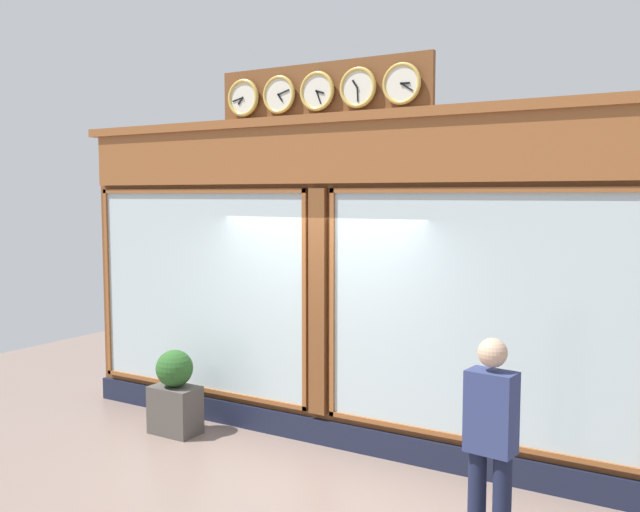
# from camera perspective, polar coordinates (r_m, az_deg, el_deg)

# --- Properties ---
(shop_facade) EXTENTS (6.92, 0.42, 4.14)m
(shop_facade) POSITION_cam_1_polar(r_m,az_deg,el_deg) (7.61, 0.48, -1.82)
(shop_facade) COLOR brown
(shop_facade) RESTS_ON ground_plane
(pedestrian) EXTENTS (0.38, 0.26, 1.69)m
(pedestrian) POSITION_cam_1_polar(r_m,az_deg,el_deg) (5.50, 13.89, -14.36)
(pedestrian) COLOR #191E38
(pedestrian) RESTS_ON ground_plane
(planter_box) EXTENTS (0.56, 0.36, 0.55)m
(planter_box) POSITION_cam_1_polar(r_m,az_deg,el_deg) (8.32, -11.84, -12.31)
(planter_box) COLOR #4C4742
(planter_box) RESTS_ON ground_plane
(planter_shrub) EXTENTS (0.43, 0.43, 0.43)m
(planter_shrub) POSITION_cam_1_polar(r_m,az_deg,el_deg) (8.19, -11.91, -9.05)
(planter_shrub) COLOR #285623
(planter_shrub) RESTS_ON planter_box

